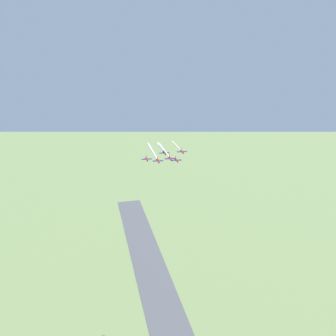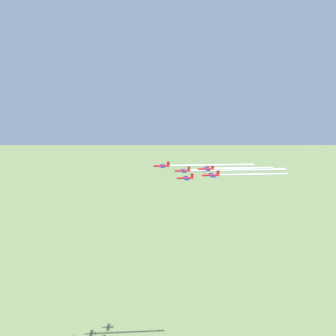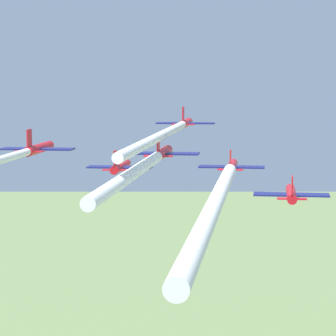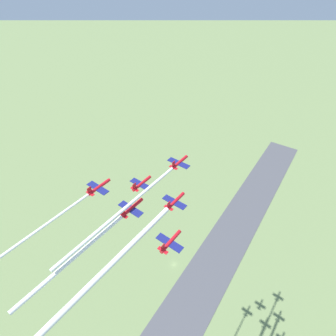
# 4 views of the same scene
# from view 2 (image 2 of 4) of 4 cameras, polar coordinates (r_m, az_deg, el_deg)

# --- Properties ---
(jet_0) EXTENTS (7.86, 7.60, 2.64)m
(jet_0) POSITION_cam_2_polar(r_m,az_deg,el_deg) (157.21, -1.02, 0.38)
(jet_0) COLOR red
(jet_1) EXTENTS (7.86, 7.60, 2.64)m
(jet_1) POSITION_cam_2_polar(r_m,az_deg,el_deg) (153.02, 3.13, -1.75)
(jet_1) COLOR red
(jet_2) EXTENTS (7.86, 7.60, 2.64)m
(jet_2) POSITION_cam_2_polar(r_m,az_deg,el_deg) (165.16, 2.64, -0.49)
(jet_2) COLOR red
(jet_3) EXTENTS (7.86, 7.60, 2.64)m
(jet_3) POSITION_cam_2_polar(r_m,az_deg,el_deg) (147.81, 7.58, -1.23)
(jet_3) COLOR red
(jet_4) EXTENTS (7.86, 7.60, 2.64)m
(jet_4) POSITION_cam_2_polar(r_m,az_deg,el_deg) (159.96, 6.73, -0.15)
(jet_4) COLOR red
(jet_5) EXTENTS (7.86, 7.60, 2.64)m
(jet_5) POSITION_cam_2_polar(r_m,az_deg,el_deg) (173.04, 5.97, -0.37)
(jet_5) COLOR red
(smoke_trail_0) EXTENTS (40.42, 10.04, 0.86)m
(smoke_trail_0) POSITION_cam_2_polar(r_m,az_deg,el_deg) (160.03, 7.68, 0.48)
(smoke_trail_0) COLOR white
(smoke_trail_2) EXTENTS (48.11, 12.22, 1.32)m
(smoke_trail_2) POSITION_cam_2_polar(r_m,az_deg,el_deg) (170.39, 12.09, -0.35)
(smoke_trail_2) COLOR white
(smoke_trail_3) EXTENTS (30.81, 7.72, 0.72)m
(smoke_trail_3) POSITION_cam_2_polar(r_m,az_deg,el_deg) (152.64, 14.73, -1.10)
(smoke_trail_3) COLOR white
(smoke_trail_4) EXTENTS (28.41, 7.40, 0.97)m
(smoke_trail_4) POSITION_cam_2_polar(r_m,az_deg,el_deg) (164.08, 12.95, -0.07)
(smoke_trail_4) COLOR white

